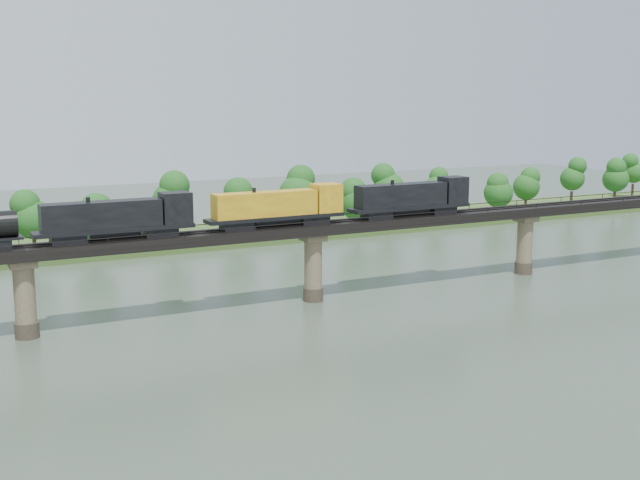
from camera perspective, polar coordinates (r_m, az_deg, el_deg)
name	(u,v)px	position (r m, az deg, el deg)	size (l,w,h in m)	color
ground	(431,359)	(93.72, 7.88, -8.40)	(400.00, 400.00, 0.00)	#374637
far_bank	(194,237)	(168.13, -8.96, 0.18)	(300.00, 24.00, 1.60)	#345020
bridge	(313,264)	(117.18, -0.49, -1.75)	(236.00, 30.00, 11.50)	#473A2D
bridge_superstructure	(313,222)	(116.03, -0.50, 1.31)	(220.00, 4.90, 0.75)	black
far_treeline	(160,204)	(160.31, -11.31, 2.52)	(289.06, 17.54, 13.60)	#382619
freight_train	(227,211)	(110.41, -6.66, 2.06)	(82.89, 3.23, 5.71)	black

